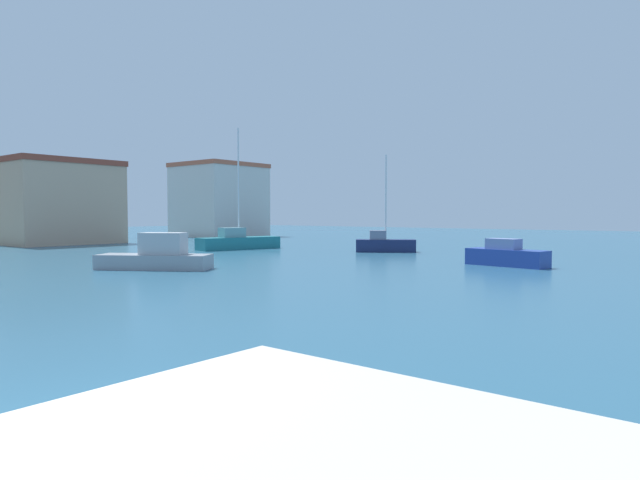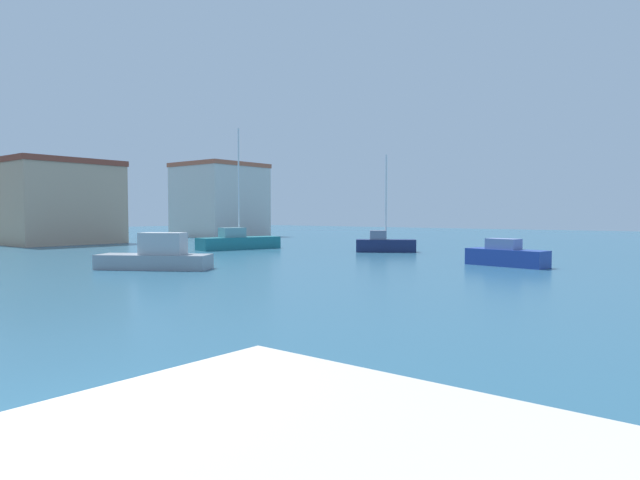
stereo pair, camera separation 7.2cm
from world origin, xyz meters
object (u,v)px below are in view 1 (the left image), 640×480
(sailboat_navy_distant_north, at_px, (384,243))
(motorboat_blue_far_right, at_px, (506,256))
(sailboat_teal_distant_east, at_px, (238,241))
(motorboat_grey_inner_mooring, at_px, (157,257))

(sailboat_navy_distant_north, bearing_deg, motorboat_blue_far_right, -115.72)
(sailboat_teal_distant_east, relative_size, sailboat_navy_distant_north, 1.34)
(motorboat_blue_far_right, relative_size, motorboat_grey_inner_mooring, 0.78)
(motorboat_blue_far_right, height_order, motorboat_grey_inner_mooring, motorboat_grey_inner_mooring)
(motorboat_grey_inner_mooring, bearing_deg, motorboat_blue_far_right, -45.90)
(sailboat_teal_distant_east, height_order, sailboat_navy_distant_north, sailboat_teal_distant_east)
(sailboat_teal_distant_east, height_order, motorboat_grey_inner_mooring, sailboat_teal_distant_east)
(sailboat_navy_distant_north, distance_m, motorboat_blue_far_right, 11.88)
(sailboat_navy_distant_north, height_order, motorboat_grey_inner_mooring, sailboat_navy_distant_north)
(motorboat_blue_far_right, distance_m, motorboat_grey_inner_mooring, 17.82)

